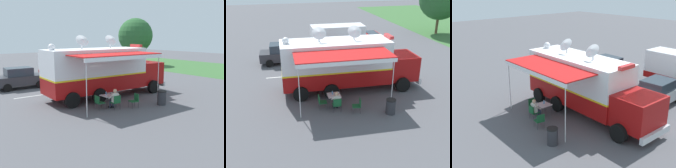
# 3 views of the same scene
# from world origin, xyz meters

# --- Properties ---
(ground_plane) EXTENTS (100.00, 100.00, 0.00)m
(ground_plane) POSITION_xyz_m (0.00, 0.00, 0.00)
(ground_plane) COLOR #515156
(lot_stripe) EXTENTS (0.28, 4.80, 0.01)m
(lot_stripe) POSITION_xyz_m (-3.32, -2.32, 0.00)
(lot_stripe) COLOR silver
(lot_stripe) RESTS_ON ground
(command_truck) EXTENTS (5.05, 9.57, 4.53)m
(command_truck) POSITION_xyz_m (0.06, 0.75, 1.95)
(command_truck) COLOR #9E0F0F
(command_truck) RESTS_ON ground
(folding_table) EXTENTS (0.83, 0.83, 0.73)m
(folding_table) POSITION_xyz_m (2.27, -0.66, 0.67)
(folding_table) COLOR silver
(folding_table) RESTS_ON ground
(water_bottle) EXTENTS (0.07, 0.07, 0.22)m
(water_bottle) POSITION_xyz_m (2.17, -0.74, 0.83)
(water_bottle) COLOR #4C99D8
(water_bottle) RESTS_ON folding_table
(folding_chair_at_table) EXTENTS (0.50, 0.50, 0.87)m
(folding_chair_at_table) POSITION_xyz_m (3.07, -0.67, 0.51)
(folding_chair_at_table) COLOR #19562D
(folding_chair_at_table) RESTS_ON ground
(folding_chair_beside_table) EXTENTS (0.50, 0.50, 0.87)m
(folding_chair_beside_table) POSITION_xyz_m (2.47, -1.51, 0.51)
(folding_chair_beside_table) COLOR #19562D
(folding_chair_beside_table) RESTS_ON ground
(folding_chair_spare_by_truck) EXTENTS (0.56, 0.56, 0.87)m
(folding_chair_spare_by_truck) POSITION_xyz_m (3.46, 0.52, 0.51)
(folding_chair_spare_by_truck) COLOR #19562D
(folding_chair_spare_by_truck) RESTS_ON ground
(seated_responder) EXTENTS (0.67, 0.56, 1.25)m
(seated_responder) POSITION_xyz_m (2.89, -0.66, 0.65)
(seated_responder) COLOR silver
(seated_responder) RESTS_ON ground
(trash_bin) EXTENTS (0.57, 0.57, 0.91)m
(trash_bin) POSITION_xyz_m (4.06, 2.32, 0.46)
(trash_bin) COLOR #2D2D33
(trash_bin) RESTS_ON ground
(support_truck) EXTENTS (2.53, 6.87, 2.70)m
(support_truck) POSITION_xyz_m (-8.82, 2.91, 1.39)
(support_truck) COLOR white
(support_truck) RESTS_ON ground
(car_behind_truck) EXTENTS (2.19, 4.29, 1.76)m
(car_behind_truck) POSITION_xyz_m (-6.79, -3.07, 0.88)
(car_behind_truck) COLOR #2D2D33
(car_behind_truck) RESTS_ON ground
(car_far_corner) EXTENTS (4.24, 2.10, 1.76)m
(car_far_corner) POSITION_xyz_m (-4.52, 3.10, 0.88)
(car_far_corner) COLOR #B2B5BA
(car_far_corner) RESTS_ON ground
(tree_far_left) EXTENTS (5.19, 5.19, 6.96)m
(tree_far_left) POSITION_xyz_m (-13.79, 16.73, 4.36)
(tree_far_left) COLOR brown
(tree_far_left) RESTS_ON ground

